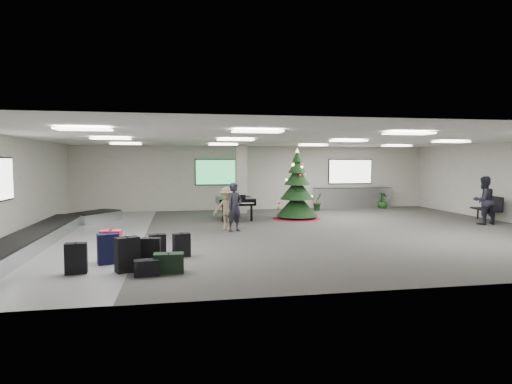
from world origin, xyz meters
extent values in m
plane|color=#3B3936|center=(0.00, 0.00, 0.00)|extent=(18.00, 18.00, 0.00)
cube|color=#ADAB9E|center=(0.00, 7.00, 1.60)|extent=(18.00, 0.02, 3.20)
cube|color=#ADAB9E|center=(0.00, -7.00, 1.60)|extent=(18.00, 0.02, 3.20)
cube|color=#ADAB9E|center=(-9.00, 0.00, 1.60)|extent=(0.02, 14.00, 3.20)
cube|color=silver|center=(0.00, 0.00, 3.20)|extent=(18.00, 14.00, 0.02)
cube|color=slate|center=(-7.00, 0.00, 0.00)|extent=(4.00, 14.00, 0.01)
cube|color=#A5A297|center=(-1.00, 5.60, 1.60)|extent=(0.50, 0.50, 3.20)
cube|color=green|center=(-2.00, 6.95, 1.90)|extent=(2.20, 0.08, 1.30)
cube|color=white|center=(5.00, 6.95, 1.90)|extent=(2.40, 0.08, 1.30)
cube|color=white|center=(-6.00, -4.00, 3.14)|extent=(1.20, 0.60, 0.04)
cube|color=white|center=(-6.00, 0.00, 3.14)|extent=(1.20, 0.60, 0.04)
cube|color=white|center=(-6.00, 4.00, 3.14)|extent=(1.20, 0.60, 0.04)
cube|color=white|center=(-2.00, -4.00, 3.14)|extent=(1.20, 0.60, 0.04)
cube|color=white|center=(-2.00, 0.00, 3.14)|extent=(1.20, 0.60, 0.04)
cube|color=white|center=(-2.00, 4.00, 3.14)|extent=(1.20, 0.60, 0.04)
cube|color=white|center=(2.00, -4.00, 3.14)|extent=(1.20, 0.60, 0.04)
cube|color=white|center=(2.00, 0.00, 3.14)|extent=(1.20, 0.60, 0.04)
cube|color=white|center=(2.00, 4.00, 3.14)|extent=(1.20, 0.60, 0.04)
cube|color=white|center=(6.00, 0.00, 3.14)|extent=(1.20, 0.60, 0.04)
cube|color=white|center=(6.00, 4.00, 3.14)|extent=(1.20, 0.60, 0.04)
cube|color=silver|center=(-8.00, -1.00, 0.19)|extent=(1.00, 8.00, 0.38)
cube|color=black|center=(-8.00, -1.00, 0.40)|extent=(0.95, 7.90, 0.05)
cube|color=silver|center=(-7.20, 3.60, 0.19)|extent=(1.97, 2.21, 0.38)
cube|color=black|center=(-7.20, 3.60, 0.40)|extent=(1.87, 2.10, 0.05)
cube|color=silver|center=(5.00, 6.65, 0.53)|extent=(4.00, 0.60, 1.05)
cube|color=#2A2A2C|center=(5.00, 6.65, 1.06)|extent=(4.05, 0.65, 0.04)
cube|color=black|center=(-5.02, -4.73, 0.38)|extent=(0.56, 0.46, 0.77)
cube|color=black|center=(-5.02, -4.73, 0.78)|extent=(0.10, 0.16, 0.02)
cube|color=black|center=(-4.54, -4.35, 0.33)|extent=(0.45, 0.27, 0.66)
cube|color=black|center=(-4.54, -4.35, 0.68)|extent=(0.05, 0.14, 0.02)
cube|color=#F72053|center=(-5.51, -3.69, 0.38)|extent=(0.52, 0.35, 0.76)
cube|color=black|center=(-5.51, -3.69, 0.78)|extent=(0.06, 0.17, 0.02)
cube|color=black|center=(-4.44, -3.46, 0.30)|extent=(0.44, 0.31, 0.60)
cube|color=black|center=(-4.44, -3.46, 0.61)|extent=(0.06, 0.14, 0.02)
cube|color=black|center=(-5.55, -3.90, 0.36)|extent=(0.52, 0.39, 0.72)
cube|color=black|center=(-5.55, -3.90, 0.73)|extent=(0.07, 0.16, 0.02)
cube|color=black|center=(-6.08, -4.70, 0.33)|extent=(0.47, 0.28, 0.67)
cube|color=black|center=(-6.08, -4.70, 0.68)|extent=(0.04, 0.15, 0.02)
cube|color=black|center=(-4.13, -4.96, 0.21)|extent=(0.65, 0.33, 0.43)
cube|color=black|center=(-4.13, -4.96, 0.44)|extent=(0.04, 0.19, 0.02)
cube|color=black|center=(-3.84, -3.44, 0.30)|extent=(0.46, 0.34, 0.60)
cube|color=black|center=(-3.84, -3.44, 0.61)|extent=(0.07, 0.14, 0.02)
cube|color=black|center=(-4.58, -5.12, 0.17)|extent=(0.55, 0.35, 0.34)
cube|color=black|center=(-4.58, -5.12, 0.35)|extent=(0.05, 0.17, 0.02)
cone|color=maroon|center=(1.03, 3.15, 0.07)|extent=(2.10, 2.10, 0.13)
cylinder|color=#3F2819|center=(1.03, 3.15, 0.28)|extent=(0.13, 0.13, 0.55)
cone|color=black|center=(1.03, 3.15, 0.61)|extent=(1.77, 1.77, 0.99)
cone|color=black|center=(1.03, 3.15, 1.27)|extent=(1.44, 1.44, 0.88)
cone|color=black|center=(1.03, 3.15, 1.82)|extent=(1.10, 1.10, 0.77)
cone|color=black|center=(1.03, 3.15, 2.26)|extent=(0.77, 0.77, 0.66)
cone|color=black|center=(1.03, 3.15, 2.65)|extent=(0.44, 0.44, 0.50)
cone|color=#FFE566|center=(1.03, 3.15, 2.89)|extent=(0.18, 0.18, 0.20)
cube|color=black|center=(-1.58, 3.38, 0.78)|extent=(1.50, 1.69, 0.27)
cube|color=black|center=(-1.57, 2.47, 0.71)|extent=(1.39, 0.30, 0.10)
cube|color=white|center=(-1.57, 2.44, 0.76)|extent=(1.24, 0.15, 0.02)
cube|color=black|center=(-1.57, 2.71, 0.98)|extent=(0.67, 0.04, 0.21)
cylinder|color=black|center=(-2.15, 2.70, 0.33)|extent=(0.10, 0.10, 0.65)
cylinder|color=black|center=(-1.00, 2.72, 0.33)|extent=(0.10, 0.10, 0.65)
cylinder|color=black|center=(-1.59, 4.05, 0.33)|extent=(0.10, 0.10, 0.65)
cube|color=black|center=(8.50, 1.19, 0.45)|extent=(0.86, 1.69, 0.06)
cylinder|color=black|center=(8.50, 0.54, 0.22)|extent=(0.06, 0.06, 0.43)
cylinder|color=black|center=(8.50, 1.83, 0.22)|extent=(0.06, 0.06, 0.43)
cube|color=black|center=(8.75, 1.19, 0.75)|extent=(0.38, 1.59, 0.54)
imported|color=black|center=(-2.01, 0.28, 0.84)|extent=(0.73, 0.67, 1.69)
imported|color=#917E5A|center=(-2.23, 0.74, 0.75)|extent=(1.11, 0.89, 1.51)
imported|color=black|center=(7.62, 0.23, 0.93)|extent=(0.95, 0.77, 1.85)
imported|color=#133B1A|center=(2.85, 5.83, 0.45)|extent=(0.64, 0.64, 0.91)
imported|color=#133B1A|center=(6.54, 6.26, 0.41)|extent=(0.64, 0.64, 0.83)
camera|label=1|loc=(-3.90, -14.27, 2.39)|focal=30.00mm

